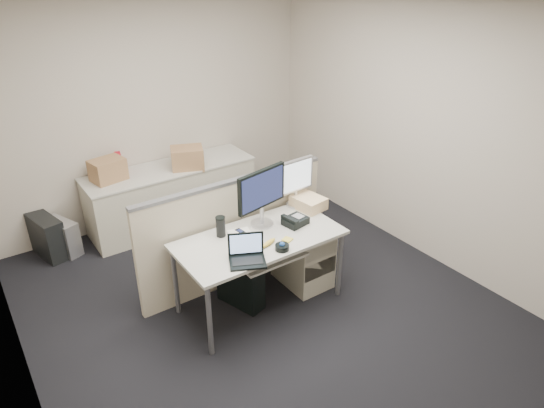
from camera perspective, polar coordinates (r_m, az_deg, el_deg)
floor at (r=4.76m, az=-1.41°, el=-11.56°), size 4.00×4.50×0.01m
wall_back at (r=5.96m, az=-13.81°, el=10.60°), size 4.00×0.02×2.70m
wall_front at (r=2.73m, az=25.99°, el=-12.48°), size 4.00×0.02×2.70m
wall_right at (r=5.34m, az=16.81°, el=8.32°), size 0.02×4.50×2.70m
desk at (r=4.37m, az=-1.51°, el=-4.69°), size 1.50×0.75×0.73m
keyboard_tray at (r=4.27m, az=-0.16°, el=-6.25°), size 0.62×0.32×0.02m
drawer_pedestal at (r=4.86m, az=3.66°, el=-5.88°), size 0.40×0.55×0.65m
cubicle_partition at (r=4.76m, az=-4.45°, el=-3.53°), size 2.00×0.06×1.10m
back_counter at (r=6.03m, az=-11.63°, el=0.90°), size 2.00×0.60×0.72m
monitor_main at (r=4.41m, az=-1.22°, el=0.71°), size 0.59×0.32×0.56m
monitor_small at (r=4.79m, az=2.84°, el=2.47°), size 0.41×0.22×0.49m
laptop at (r=3.94m, az=-2.94°, el=-5.58°), size 0.36×0.33×0.22m
trackball at (r=4.15m, az=1.20°, el=-5.12°), size 0.16×0.16×0.05m
desk_phone at (r=4.53m, az=2.77°, el=-2.01°), size 0.24×0.21×0.07m
paper_stack at (r=4.36m, az=-3.64°, el=-3.74°), size 0.25×0.29×0.01m
sticky_pad at (r=4.30m, az=1.82°, el=-4.20°), size 0.10×0.10×0.01m
travel_mug at (r=4.34m, az=-6.06°, el=-2.73°), size 0.10×0.10×0.18m
banana at (r=4.22m, az=-0.39°, el=-4.59°), size 0.19×0.10×0.04m
cellphone at (r=4.42m, az=-3.78°, el=-3.23°), size 0.06×0.10×0.01m
manila_folders at (r=4.82m, az=4.31°, el=0.18°), size 0.29×0.34×0.12m
keyboard at (r=4.26m, az=-1.02°, el=-5.95°), size 0.47×0.29×0.02m
pc_tower_desk at (r=4.63m, az=-3.71°, el=-9.46°), size 0.31×0.49×0.42m
pc_tower_spare_dark at (r=5.85m, az=-24.93°, el=-3.49°), size 0.31×0.54×0.47m
pc_tower_spare_silver at (r=5.86m, az=-23.39°, el=-3.54°), size 0.31×0.46×0.40m
cardboard_box_left at (r=5.67m, az=-18.74°, el=3.73°), size 0.40×0.33×0.26m
cardboard_box_right at (r=5.80m, az=-9.93°, el=5.31°), size 0.45×0.40×0.27m
red_binder at (r=5.76m, az=-17.48°, el=4.25°), size 0.13×0.29×0.26m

